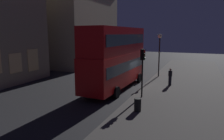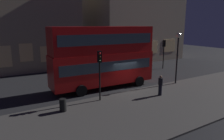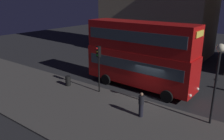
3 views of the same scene
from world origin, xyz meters
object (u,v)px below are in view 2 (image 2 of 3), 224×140
(double_decker_bus, at_px, (103,55))
(traffic_light_far_side, at_px, (164,48))
(litter_bin, at_px, (63,105))
(traffic_light_near_kerb, at_px, (100,65))
(pedestrian, at_px, (160,85))
(street_lamp, at_px, (178,47))

(double_decker_bus, bearing_deg, traffic_light_far_side, 19.33)
(traffic_light_far_side, xyz_separation_m, litter_bin, (-16.37, -7.10, -2.22))
(traffic_light_near_kerb, height_order, traffic_light_far_side, traffic_light_near_kerb)
(double_decker_bus, height_order, traffic_light_far_side, double_decker_bus)
(pedestrian, bearing_deg, double_decker_bus, 17.53)
(traffic_light_near_kerb, height_order, litter_bin, traffic_light_near_kerb)
(traffic_light_near_kerb, bearing_deg, traffic_light_far_side, 42.62)
(street_lamp, bearing_deg, litter_bin, -176.11)
(double_decker_bus, xyz_separation_m, litter_bin, (-5.12, -3.61, -2.61))
(double_decker_bus, distance_m, pedestrian, 5.87)
(traffic_light_far_side, distance_m, street_lamp, 7.80)
(street_lamp, xyz_separation_m, pedestrian, (-3.89, -1.84, -2.81))
(traffic_light_near_kerb, bearing_deg, litter_bin, -154.16)
(traffic_light_near_kerb, bearing_deg, pedestrian, -1.66)
(double_decker_bus, bearing_deg, street_lamp, -20.42)
(traffic_light_near_kerb, height_order, street_lamp, street_lamp)
(double_decker_bus, height_order, street_lamp, double_decker_bus)
(pedestrian, bearing_deg, traffic_light_near_kerb, 57.90)
(street_lamp, bearing_deg, pedestrian, -154.75)
(double_decker_bus, height_order, traffic_light_near_kerb, double_decker_bus)
(traffic_light_far_side, bearing_deg, pedestrian, 53.16)
(pedestrian, bearing_deg, litter_bin, 68.43)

